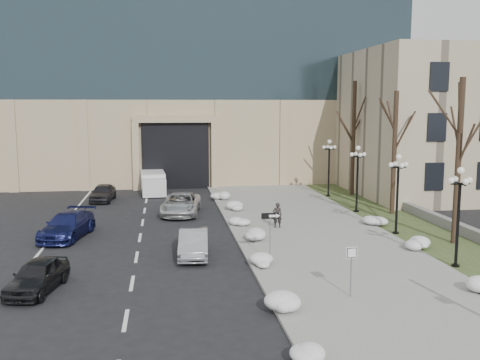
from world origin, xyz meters
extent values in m
plane|color=black|center=(0.00, 0.00, 0.00)|extent=(160.00, 160.00, 0.00)
cube|color=gray|center=(3.50, 14.00, 0.06)|extent=(9.00, 40.00, 0.12)
cube|color=gray|center=(-1.00, 14.00, 0.07)|extent=(0.30, 40.00, 0.14)
cube|color=#344221|center=(10.00, 14.00, 0.05)|extent=(4.00, 40.00, 0.10)
cube|color=gray|center=(12.00, 16.00, 0.35)|extent=(0.50, 30.00, 0.70)
cube|color=tan|center=(-2.00, 42.00, 4.00)|extent=(40.00, 20.00, 8.00)
cube|color=black|center=(-4.00, 33.00, 3.00)|extent=(6.00, 2.50, 6.00)
cube|color=tan|center=(-4.00, 31.60, 6.30)|extent=(7.50, 0.60, 0.60)
cube|color=tan|center=(-7.50, 31.60, 3.00)|extent=(0.60, 0.60, 6.00)
cube|color=tan|center=(-0.50, 31.60, 3.00)|extent=(0.60, 0.60, 6.00)
cube|color=tan|center=(22.00, 28.00, 6.00)|extent=(22.00, 18.00, 12.00)
cube|color=black|center=(14.00, 19.00, 2.50)|extent=(1.40, 0.25, 2.00)
cube|color=black|center=(14.00, 19.00, 6.00)|extent=(1.40, 0.25, 2.00)
cube|color=black|center=(14.00, 19.00, 9.50)|extent=(1.40, 0.25, 2.00)
imported|color=black|center=(-10.25, 5.55, 0.66)|extent=(2.30, 4.10, 1.32)
imported|color=#9EA0A6|center=(-3.67, 9.75, 0.67)|extent=(1.71, 4.18, 1.35)
imported|color=navy|center=(-10.59, 14.57, 0.72)|extent=(3.06, 5.30, 1.44)
imported|color=silver|center=(-3.93, 20.32, 0.74)|extent=(3.17, 5.60, 1.48)
imported|color=#2C2C30|center=(-9.88, 26.38, 0.68)|extent=(1.98, 4.13, 1.36)
imported|color=black|center=(1.73, 14.86, 0.89)|extent=(0.60, 0.43, 1.55)
cube|color=silver|center=(-6.08, 30.35, 0.91)|extent=(2.30, 4.68, 1.82)
cube|color=silver|center=(-5.90, 27.63, 0.82)|extent=(2.01, 1.58, 1.46)
cylinder|color=black|center=(-6.82, 27.75, 0.32)|extent=(0.27, 0.65, 0.64)
cylinder|color=black|center=(-5.00, 27.87, 0.32)|extent=(0.27, 0.65, 0.64)
cylinder|color=black|center=(-7.08, 31.66, 0.32)|extent=(0.27, 0.65, 0.64)
cylinder|color=black|center=(-5.26, 31.78, 0.32)|extent=(0.27, 0.65, 0.64)
cylinder|color=slate|center=(-0.07, 8.16, 1.19)|extent=(0.06, 0.06, 2.39)
cube|color=black|center=(-0.07, 8.16, 2.30)|extent=(0.87, 0.05, 0.29)
cube|color=white|center=(0.07, 8.13, 2.30)|extent=(0.41, 0.01, 0.11)
cone|color=white|center=(0.30, 8.12, 2.30)|extent=(0.21, 0.24, 0.24)
cylinder|color=slate|center=(2.08, 2.86, 1.04)|extent=(0.06, 0.06, 2.07)
cube|color=white|center=(2.08, 2.86, 1.89)|extent=(0.45, 0.07, 0.45)
cube|color=black|center=(2.08, 2.83, 1.89)|extent=(0.40, 0.04, 0.40)
cube|color=white|center=(2.08, 2.83, 1.89)|extent=(0.34, 0.04, 0.34)
ellipsoid|color=white|center=(-0.76, -1.89, 0.30)|extent=(1.10, 1.60, 0.36)
ellipsoid|color=white|center=(-0.55, 2.18, 0.30)|extent=(1.10, 1.60, 0.36)
ellipsoid|color=white|center=(-0.45, 7.07, 0.30)|extent=(1.10, 1.60, 0.36)
ellipsoid|color=white|center=(-0.36, 11.98, 0.30)|extent=(1.10, 1.60, 0.36)
ellipsoid|color=white|center=(-0.49, 15.90, 0.30)|extent=(1.10, 1.60, 0.36)
ellipsoid|color=white|center=(-0.40, 20.86, 0.30)|extent=(1.10, 1.60, 0.36)
ellipsoid|color=white|center=(-0.58, 25.06, 0.30)|extent=(1.10, 1.60, 0.36)
ellipsoid|color=white|center=(7.79, 8.82, 0.30)|extent=(1.10, 1.60, 0.36)
ellipsoid|color=white|center=(7.83, 14.81, 0.30)|extent=(1.10, 1.60, 0.36)
cylinder|color=black|center=(8.30, 6.00, 0.10)|extent=(0.36, 0.36, 0.20)
cylinder|color=black|center=(8.30, 6.00, 2.00)|extent=(0.14, 0.14, 4.00)
cylinder|color=black|center=(8.30, 6.00, 4.00)|extent=(0.10, 0.90, 0.10)
cylinder|color=black|center=(8.30, 6.00, 4.00)|extent=(0.90, 0.10, 0.10)
sphere|color=silver|center=(8.30, 6.00, 4.60)|extent=(0.32, 0.32, 0.32)
sphere|color=silver|center=(8.75, 6.00, 4.15)|extent=(0.28, 0.28, 0.28)
sphere|color=silver|center=(7.85, 6.00, 4.15)|extent=(0.28, 0.28, 0.28)
sphere|color=silver|center=(8.30, 6.45, 4.15)|extent=(0.28, 0.28, 0.28)
sphere|color=silver|center=(8.30, 5.55, 4.15)|extent=(0.28, 0.28, 0.28)
cylinder|color=black|center=(8.30, 12.50, 0.10)|extent=(0.36, 0.36, 0.20)
cylinder|color=black|center=(8.30, 12.50, 2.00)|extent=(0.14, 0.14, 4.00)
cylinder|color=black|center=(8.30, 12.50, 4.00)|extent=(0.10, 0.90, 0.10)
cylinder|color=black|center=(8.30, 12.50, 4.00)|extent=(0.90, 0.10, 0.10)
sphere|color=silver|center=(8.30, 12.50, 4.60)|extent=(0.32, 0.32, 0.32)
sphere|color=silver|center=(8.75, 12.50, 4.15)|extent=(0.28, 0.28, 0.28)
sphere|color=silver|center=(7.85, 12.50, 4.15)|extent=(0.28, 0.28, 0.28)
sphere|color=silver|center=(8.30, 12.95, 4.15)|extent=(0.28, 0.28, 0.28)
sphere|color=silver|center=(8.30, 12.05, 4.15)|extent=(0.28, 0.28, 0.28)
cylinder|color=black|center=(8.30, 19.00, 0.10)|extent=(0.36, 0.36, 0.20)
cylinder|color=black|center=(8.30, 19.00, 2.00)|extent=(0.14, 0.14, 4.00)
cylinder|color=black|center=(8.30, 19.00, 4.00)|extent=(0.10, 0.90, 0.10)
cylinder|color=black|center=(8.30, 19.00, 4.00)|extent=(0.90, 0.10, 0.10)
sphere|color=silver|center=(8.30, 19.00, 4.60)|extent=(0.32, 0.32, 0.32)
sphere|color=silver|center=(8.75, 19.00, 4.15)|extent=(0.28, 0.28, 0.28)
sphere|color=silver|center=(7.85, 19.00, 4.15)|extent=(0.28, 0.28, 0.28)
sphere|color=silver|center=(8.30, 19.45, 4.15)|extent=(0.28, 0.28, 0.28)
sphere|color=silver|center=(8.30, 18.55, 4.15)|extent=(0.28, 0.28, 0.28)
cylinder|color=black|center=(8.30, 25.50, 0.10)|extent=(0.36, 0.36, 0.20)
cylinder|color=black|center=(8.30, 25.50, 2.00)|extent=(0.14, 0.14, 4.00)
cylinder|color=black|center=(8.30, 25.50, 4.00)|extent=(0.10, 0.90, 0.10)
cylinder|color=black|center=(8.30, 25.50, 4.00)|extent=(0.90, 0.10, 0.10)
sphere|color=silver|center=(8.30, 25.50, 4.60)|extent=(0.32, 0.32, 0.32)
sphere|color=silver|center=(8.75, 25.50, 4.15)|extent=(0.28, 0.28, 0.28)
sphere|color=silver|center=(7.85, 25.50, 4.15)|extent=(0.28, 0.28, 0.28)
sphere|color=silver|center=(8.30, 25.95, 4.15)|extent=(0.28, 0.28, 0.28)
sphere|color=silver|center=(8.30, 25.05, 4.15)|extent=(0.28, 0.28, 0.28)
cylinder|color=black|center=(10.50, 10.00, 4.50)|extent=(0.32, 0.32, 9.00)
cylinder|color=black|center=(10.50, 18.00, 4.25)|extent=(0.32, 0.32, 8.50)
cylinder|color=black|center=(10.50, 26.00, 4.75)|extent=(0.32, 0.32, 9.50)
camera|label=1|loc=(-5.05, -16.39, 7.55)|focal=40.00mm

